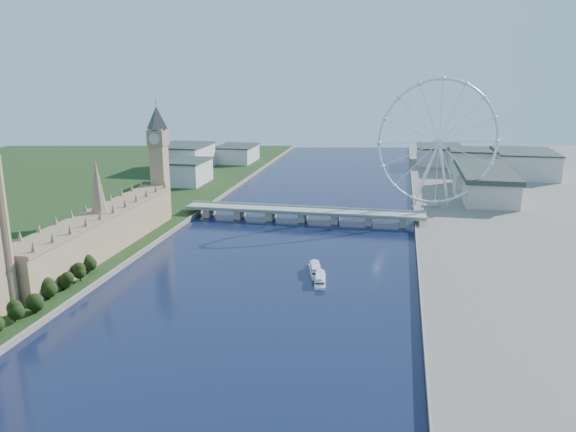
# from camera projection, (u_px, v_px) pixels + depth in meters

# --- Properties ---
(ground) EXTENTS (2000.00, 2000.00, 0.00)m
(ground) POSITION_uv_depth(u_px,v_px,m) (179.00, 405.00, 230.23)
(ground) COLOR #151F3C
(ground) RESTS_ON ground
(tree_row) EXTENTS (9.01, 169.01, 20.24)m
(tree_row) POSITION_uv_depth(u_px,v_px,m) (13.00, 313.00, 296.86)
(tree_row) COLOR black
(tree_row) RESTS_ON ground
(parliament_range) EXTENTS (24.00, 200.00, 70.00)m
(parliament_range) POSITION_uv_depth(u_px,v_px,m) (101.00, 232.00, 411.12)
(parliament_range) COLOR tan
(parliament_range) RESTS_ON ground
(big_ben) EXTENTS (20.02, 20.02, 110.00)m
(big_ben) POSITION_uv_depth(u_px,v_px,m) (158.00, 147.00, 501.54)
(big_ben) COLOR tan
(big_ben) RESTS_ON ground
(westminster_bridge) EXTENTS (220.00, 22.00, 9.50)m
(westminster_bridge) POSITION_uv_depth(u_px,v_px,m) (303.00, 213.00, 513.34)
(westminster_bridge) COLOR gray
(westminster_bridge) RESTS_ON ground
(london_eye) EXTENTS (113.60, 39.12, 124.30)m
(london_eye) POSITION_uv_depth(u_px,v_px,m) (439.00, 142.00, 527.64)
(london_eye) COLOR silver
(london_eye) RESTS_ON ground
(county_hall) EXTENTS (54.00, 144.00, 35.00)m
(county_hall) POSITION_uv_depth(u_px,v_px,m) (483.00, 198.00, 605.36)
(county_hall) COLOR beige
(county_hall) RESTS_ON ground
(city_skyline) EXTENTS (505.00, 280.00, 32.00)m
(city_skyline) POSITION_uv_depth(u_px,v_px,m) (365.00, 160.00, 750.21)
(city_skyline) COLOR beige
(city_skyline) RESTS_ON ground
(tour_boat_near) EXTENTS (14.41, 30.82, 6.60)m
(tour_boat_near) POSITION_uv_depth(u_px,v_px,m) (316.00, 273.00, 379.99)
(tour_boat_near) COLOR silver
(tour_boat_near) RESTS_ON ground
(tour_boat_far) EXTENTS (10.81, 29.00, 6.24)m
(tour_boat_far) POSITION_uv_depth(u_px,v_px,m) (320.00, 283.00, 362.74)
(tour_boat_far) COLOR white
(tour_boat_far) RESTS_ON ground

